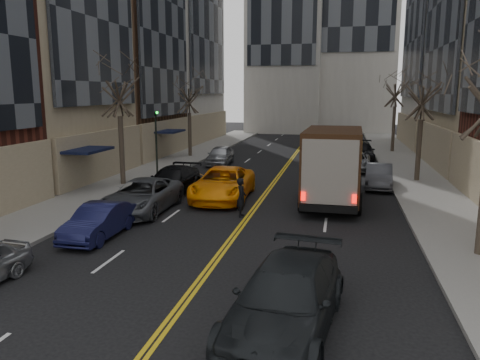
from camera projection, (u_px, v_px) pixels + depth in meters
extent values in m
cube|color=slate|center=(163.00, 167.00, 35.14)|extent=(4.00, 66.00, 0.15)
cube|color=slate|center=(415.00, 176.00, 31.42)|extent=(4.00, 66.00, 0.15)
cube|color=#4C301E|center=(113.00, 16.00, 40.03)|extent=(9.00, 12.00, 24.00)
cube|color=black|center=(86.00, 150.00, 26.26)|extent=(2.00, 3.00, 0.15)
cube|color=black|center=(73.00, 168.00, 26.64)|extent=(0.20, 3.00, 2.50)
cube|color=black|center=(168.00, 131.00, 38.75)|extent=(2.00, 3.00, 0.15)
cube|color=black|center=(159.00, 144.00, 39.13)|extent=(0.20, 3.00, 2.50)
cylinder|color=#382D23|center=(122.00, 150.00, 27.98)|extent=(0.30, 0.30, 4.05)
cylinder|color=#382D23|center=(190.00, 134.00, 40.50)|extent=(0.30, 0.30, 3.69)
cylinder|color=#382D23|center=(419.00, 150.00, 29.17)|extent=(0.30, 0.30, 3.78)
cylinder|color=#382D23|center=(393.00, 129.00, 43.55)|extent=(0.30, 0.30, 4.14)
cylinder|color=black|center=(157.00, 149.00, 29.63)|extent=(0.12, 0.12, 3.80)
imported|color=black|center=(155.00, 112.00, 29.20)|extent=(0.15, 0.18, 0.90)
sphere|color=#0CE526|center=(157.00, 113.00, 29.08)|extent=(0.14, 0.14, 0.14)
cube|color=black|center=(332.00, 193.00, 23.64)|extent=(2.61, 7.09, 0.33)
cube|color=black|center=(335.00, 164.00, 25.90)|extent=(2.63, 1.94, 2.30)
cube|color=black|center=(332.00, 163.00, 22.77)|extent=(2.79, 5.45, 3.29)
cube|color=black|center=(328.00, 209.00, 20.42)|extent=(2.53, 0.27, 0.33)
cube|color=red|center=(303.00, 196.00, 20.56)|extent=(0.20, 0.07, 0.38)
cube|color=red|center=(354.00, 199.00, 20.05)|extent=(0.20, 0.07, 0.38)
cube|color=gold|center=(305.00, 149.00, 23.01)|extent=(0.07, 0.99, 0.99)
cube|color=gold|center=(361.00, 151.00, 22.39)|extent=(0.07, 0.99, 0.99)
cylinder|color=black|center=(310.00, 184.00, 26.16)|extent=(0.34, 1.06, 1.05)
cylinder|color=black|center=(358.00, 186.00, 25.55)|extent=(0.34, 1.06, 1.05)
cylinder|color=black|center=(302.00, 201.00, 22.18)|extent=(0.34, 1.06, 1.05)
cylinder|color=black|center=(358.00, 204.00, 21.57)|extent=(0.34, 1.06, 1.05)
imported|color=black|center=(286.00, 299.00, 11.01)|extent=(2.92, 5.81, 1.62)
cube|color=black|center=(290.00, 260.00, 11.67)|extent=(0.13, 0.04, 0.09)
cube|color=blue|center=(290.00, 261.00, 11.64)|extent=(0.10, 0.01, 0.06)
imported|color=orange|center=(223.00, 184.00, 24.73)|extent=(3.06, 6.14, 1.67)
imported|color=black|center=(241.00, 197.00, 21.24)|extent=(0.56, 0.73, 1.79)
imported|color=#121338|center=(99.00, 221.00, 18.20)|extent=(1.41, 4.02, 1.32)
imported|color=#4B4E53|center=(142.00, 196.00, 22.14)|extent=(2.58, 5.54, 1.53)
imported|color=black|center=(172.00, 181.00, 26.05)|extent=(2.30, 5.22, 1.49)
imported|color=#A5A8AC|center=(220.00, 155.00, 36.50)|extent=(1.95, 4.40, 1.47)
imported|color=#45464C|center=(379.00, 176.00, 27.72)|extent=(1.77, 4.37, 1.41)
imported|color=#A1A3A8|center=(355.00, 161.00, 33.95)|extent=(2.38, 4.74, 1.29)
imported|color=black|center=(360.00, 152.00, 38.10)|extent=(2.35, 5.54, 1.60)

